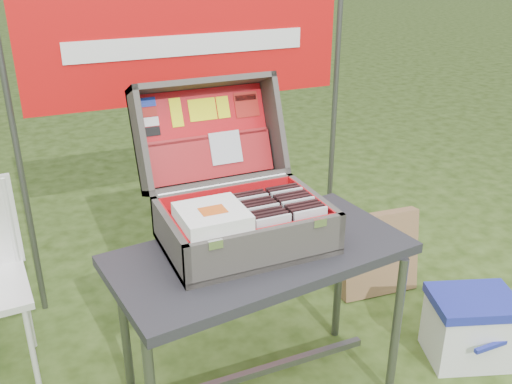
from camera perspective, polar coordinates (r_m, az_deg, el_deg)
name	(u,v)px	position (r m, az deg, el deg)	size (l,w,h in m)	color
table	(260,326)	(2.34, 0.45, -13.24)	(1.12, 0.56, 0.70)	#2A2A2F
table_top	(261,254)	(2.16, 0.48, -6.25)	(1.12, 0.56, 0.04)	#2A2A2F
table_leg_fr	(396,330)	(2.42, 13.83, -13.25)	(0.04, 0.04, 0.66)	#59595B
table_leg_bl	(125,330)	(2.41, -12.98, -13.30)	(0.04, 0.04, 0.66)	#59595B
table_leg_br	(339,276)	(2.71, 8.28, -8.32)	(0.04, 0.04, 0.66)	#59595B
table_brace	(260,371)	(2.49, 0.43, -17.47)	(0.97, 0.03, 0.03)	#59595B
suitcase	(238,174)	(2.12, -1.77, 1.84)	(0.61, 0.59, 0.54)	#524D47
suitcase_base_bottom	(245,241)	(2.18, -1.09, -4.96)	(0.61, 0.43, 0.02)	#524D47
suitcase_base_wall_front	(268,250)	(1.98, 1.21, -5.80)	(0.61, 0.02, 0.16)	#524D47
suitcase_base_wall_back	(226,204)	(2.32, -3.06, -1.21)	(0.61, 0.02, 0.16)	#524D47
suitcase_base_wall_left	(170,240)	(2.07, -8.61, -4.78)	(0.02, 0.43, 0.16)	#524D47
suitcase_base_wall_right	(313,212)	(2.27, 5.73, -1.96)	(0.02, 0.43, 0.16)	#524D47
suitcase_liner_floor	(245,238)	(2.18, -1.09, -4.61)	(0.56, 0.39, 0.01)	red
suitcase_latch_left	(215,244)	(1.88, -4.07, -5.25)	(0.05, 0.01, 0.03)	silver
suitcase_latch_right	(320,223)	(2.02, 6.41, -3.06)	(0.05, 0.01, 0.03)	silver
suitcase_hinge	(224,185)	(2.30, -3.21, 0.74)	(0.02, 0.02, 0.55)	silver
suitcase_lid_back	(205,134)	(2.44, -5.14, 5.76)	(0.61, 0.43, 0.02)	#524D47
suitcase_lid_rim_far	(202,83)	(2.40, -5.41, 10.76)	(0.61, 0.02, 0.16)	#524D47
suitcase_lid_rim_near	(217,182)	(2.38, -3.89, 1.01)	(0.61, 0.02, 0.16)	#524D47
suitcase_lid_rim_left	(140,142)	(2.30, -11.54, 4.91)	(0.02, 0.43, 0.16)	#524D47
suitcase_lid_rim_right	(274,125)	(2.48, 1.77, 6.76)	(0.02, 0.43, 0.16)	#524D47
suitcase_lid_liner	(206,134)	(2.43, -5.03, 5.79)	(0.56, 0.38, 0.01)	red
suitcase_liner_wall_front	(266,245)	(1.99, 1.03, -5.31)	(0.56, 0.01, 0.14)	red
suitcase_liner_wall_back	(227,203)	(2.30, -2.93, -1.09)	(0.56, 0.01, 0.14)	red
suitcase_liner_wall_left	(174,236)	(2.07, -8.23, -4.41)	(0.01, 0.39, 0.14)	red
suitcase_liner_wall_right	(310,209)	(2.25, 5.41, -1.75)	(0.01, 0.39, 0.14)	red
suitcase_lid_pocket	(211,158)	(2.41, -4.53, 3.45)	(0.54, 0.17, 0.03)	maroon
suitcase_pocket_edge	(208,137)	(2.40, -4.80, 5.50)	(0.53, 0.02, 0.02)	maroon
suitcase_pocket_cd	(226,148)	(2.41, -3.06, 4.46)	(0.14, 0.14, 0.01)	silver
lid_sticker_cc_a	(148,102)	(2.38, -10.72, 8.83)	(0.06, 0.04, 0.00)	#1933B2
lid_sticker_cc_b	(150,112)	(2.37, -10.57, 7.88)	(0.06, 0.04, 0.00)	#AB1A13
lid_sticker_cc_c	(151,122)	(2.37, -10.41, 6.93)	(0.06, 0.04, 0.00)	white
lid_sticker_cc_d	(153,131)	(2.37, -10.26, 5.98)	(0.06, 0.04, 0.00)	black
lid_card_neon_tall	(176,113)	(2.40, -7.97, 7.87)	(0.05, 0.12, 0.00)	#EEF50E
lid_card_neon_main	(203,110)	(2.43, -5.37, 8.21)	(0.12, 0.09, 0.00)	#EEF50E
lid_card_neon_small	(223,107)	(2.46, -3.31, 8.46)	(0.05, 0.09, 0.00)	#EEF50E
lid_sticker_band	(247,105)	(2.50, -0.95, 8.74)	(0.11, 0.11, 0.00)	#AB1A13
lid_sticker_band_bar	(245,98)	(2.50, -1.06, 9.42)	(0.10, 0.02, 0.00)	black
cd_left_0	(273,237)	(2.02, 1.75, -4.48)	(0.13, 0.01, 0.15)	silver
cd_left_1	(271,234)	(2.03, 1.46, -4.19)	(0.13, 0.01, 0.15)	black
cd_left_2	(268,231)	(2.05, 1.18, -3.90)	(0.13, 0.01, 0.15)	black
cd_left_3	(265,228)	(2.07, 0.90, -3.62)	(0.13, 0.01, 0.15)	black
cd_left_4	(262,225)	(2.09, 0.63, -3.35)	(0.13, 0.01, 0.15)	silver
cd_left_5	(260,223)	(2.11, 0.36, -3.08)	(0.13, 0.01, 0.15)	black
cd_left_6	(257,220)	(2.13, 0.10, -2.81)	(0.13, 0.01, 0.15)	black
cd_left_7	(254,217)	(2.15, -0.16, -2.55)	(0.13, 0.01, 0.15)	black
cd_left_8	(252,215)	(2.17, -0.41, -2.29)	(0.13, 0.01, 0.15)	silver
cd_left_9	(249,212)	(2.19, -0.66, -2.04)	(0.13, 0.01, 0.15)	black
cd_left_10	(247,210)	(2.21, -0.90, -1.80)	(0.13, 0.01, 0.15)	black
cd_right_0	(310,229)	(2.08, 5.42, -3.69)	(0.13, 0.01, 0.15)	silver
cd_right_1	(307,226)	(2.09, 5.11, -3.42)	(0.13, 0.01, 0.15)	black
cd_right_2	(304,223)	(2.11, 4.80, -3.15)	(0.13, 0.01, 0.15)	black
cd_right_3	(301,221)	(2.13, 4.49, -2.88)	(0.13, 0.01, 0.15)	black
cd_right_4	(298,218)	(2.15, 4.20, -2.62)	(0.13, 0.01, 0.15)	silver
cd_right_5	(295,216)	(2.17, 3.90, -2.37)	(0.13, 0.01, 0.15)	black
cd_right_6	(292,213)	(2.19, 3.62, -2.11)	(0.13, 0.01, 0.15)	black
cd_right_7	(289,211)	(2.21, 3.33, -1.87)	(0.13, 0.01, 0.15)	black
cd_right_8	(286,208)	(2.23, 3.06, -1.62)	(0.13, 0.01, 0.15)	silver
cd_right_9	(284,206)	(2.25, 2.78, -1.38)	(0.13, 0.01, 0.15)	black
cd_right_10	(281,203)	(2.27, 2.52, -1.15)	(0.13, 0.01, 0.15)	black
songbook_0	(212,222)	(1.99, -4.39, -2.98)	(0.23, 0.23, 0.01)	white
songbook_1	(212,220)	(1.99, -4.40, -2.85)	(0.23, 0.23, 0.01)	white
songbook_2	(212,219)	(1.99, -4.40, -2.72)	(0.23, 0.23, 0.01)	white
songbook_3	(212,218)	(1.99, -4.41, -2.60)	(0.23, 0.23, 0.01)	white
songbook_4	(212,217)	(1.99, -4.41, -2.47)	(0.23, 0.23, 0.01)	white
songbook_5	(212,215)	(1.98, -4.42, -2.34)	(0.23, 0.23, 0.01)	white
songbook_6	(212,214)	(1.98, -4.42, -2.21)	(0.23, 0.23, 0.01)	white
songbook_7	(212,213)	(1.98, -4.42, -2.08)	(0.23, 0.23, 0.01)	white
songbook_8	(212,211)	(1.98, -4.43, -1.95)	(0.23, 0.23, 0.01)	white
songbook_9	(212,210)	(1.97, -4.43, -1.82)	(0.23, 0.23, 0.01)	white
songbook_graphic	(213,210)	(1.96, -4.34, -1.83)	(0.09, 0.07, 0.00)	#D85919
cooler	(470,327)	(2.81, 20.60, -12.57)	(0.37, 0.28, 0.33)	white
cooler_body	(469,331)	(2.83, 20.54, -12.93)	(0.35, 0.26, 0.28)	white
cooler_lid	(475,301)	(2.74, 21.03, -10.17)	(0.37, 0.28, 0.04)	#202997
cooler_handle	(495,345)	(2.73, 22.82, -13.91)	(0.22, 0.02, 0.02)	#202997
chair_leg_fr	(32,351)	(2.59, -21.45, -14.58)	(0.02, 0.02, 0.44)	silver
chair_leg_br	(27,307)	(2.87, -21.92, -10.63)	(0.02, 0.02, 0.44)	silver
chair_upright_right	(11,222)	(2.68, -23.32, -2.79)	(0.02, 0.02, 0.41)	silver
cardboard_box	(379,254)	(3.13, 12.24, -6.08)	(0.43, 0.07, 0.46)	#8D603C
banner_post_left	(18,155)	(2.87, -22.70, 3.42)	(0.03, 0.03, 1.70)	#59595B
banner_post_right	(334,114)	(3.33, 7.82, 7.71)	(0.03, 0.03, 1.70)	#59595B
banner	(189,45)	(2.88, -6.69, 14.43)	(1.60, 0.01, 0.55)	red
banner_text	(190,45)	(2.87, -6.61, 14.40)	(1.20, 0.00, 0.10)	white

